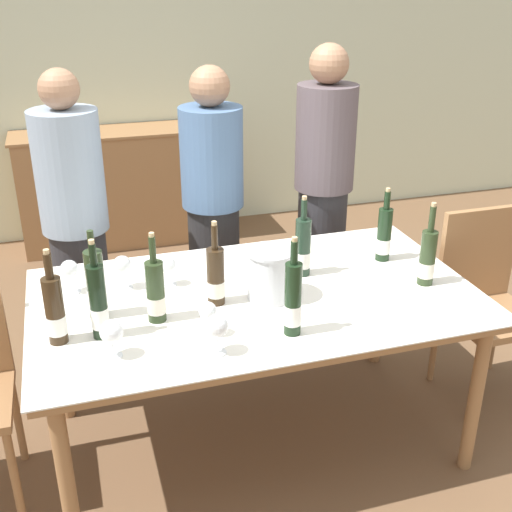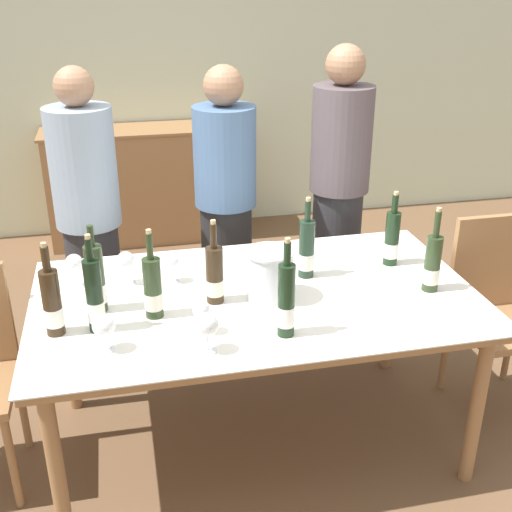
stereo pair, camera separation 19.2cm
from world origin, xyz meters
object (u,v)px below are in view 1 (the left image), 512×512
wine_bottle_5 (293,300)px  wine_glass_2 (122,266)px  sideboard_cabinet (120,187)px  person_host (77,233)px  wine_glass_5 (69,270)px  chair_right_end (485,293)px  wine_bottle_8 (303,248)px  person_guest_right (323,197)px  wine_glass_0 (217,327)px  wine_bottle_7 (96,287)px  wine_glass_3 (168,266)px  dining_table (256,308)px  wine_bottle_0 (384,235)px  wine_bottle_4 (216,277)px  wine_bottle_2 (55,311)px  person_guest_left (213,217)px  ice_bucket (270,273)px  wine_glass_4 (111,332)px  wine_bottle_6 (156,293)px  wine_bottle_1 (98,304)px  wine_bottle_3 (427,258)px  wine_glass_1 (208,312)px

wine_bottle_5 → wine_glass_2: bearing=135.2°
sideboard_cabinet → person_host: bearing=-101.8°
wine_glass_5 → chair_right_end: size_ratio=0.16×
wine_bottle_8 → person_guest_right: bearing=61.4°
wine_glass_0 → wine_bottle_7: bearing=134.2°
wine_bottle_5 → person_guest_right: person_guest_right is taller
wine_bottle_5 → wine_glass_3: 0.66m
dining_table → wine_glass_5: wine_glass_5 is taller
wine_bottle_5 → wine_glass_0: 0.31m
wine_glass_2 → wine_bottle_0: bearing=-2.8°
wine_bottle_0 → wine_bottle_4: (-0.86, -0.19, -0.01)m
wine_bottle_4 → wine_bottle_2: bearing=-169.2°
wine_bottle_7 → person_guest_left: person_guest_left is taller
wine_bottle_2 → wine_glass_0: (0.54, -0.25, -0.02)m
person_host → sideboard_cabinet: bearing=78.2°
ice_bucket → wine_glass_4: (-0.67, -0.26, -0.02)m
wine_bottle_6 → wine_bottle_7: (-0.22, 0.09, 0.01)m
wine_bottle_1 → wine_glass_4: 0.16m
wine_bottle_5 → wine_glass_4: size_ratio=2.72×
wine_bottle_1 → person_host: 0.99m
wine_glass_5 → wine_bottle_5: bearing=-36.8°
wine_bottle_0 → wine_glass_3: (-1.01, 0.03, -0.03)m
ice_bucket → person_host: bearing=130.3°
wine_bottle_5 → wine_glass_2: 0.80m
wine_bottle_5 → wine_bottle_8: size_ratio=1.06×
wine_bottle_0 → wine_glass_4: (-1.30, -0.47, -0.02)m
person_host → chair_right_end: bearing=-21.1°
wine_glass_3 → person_guest_left: (0.36, 0.67, -0.06)m
ice_bucket → person_guest_right: size_ratio=0.13×
sideboard_cabinet → wine_bottle_2: 2.84m
ice_bucket → wine_glass_3: 0.45m
wine_bottle_3 → wine_bottle_0: bearing=102.2°
wine_bottle_8 → wine_glass_5: (-1.00, 0.12, -0.02)m
wine_bottle_3 → dining_table: bearing=171.1°
wine_glass_0 → wine_bottle_4: bearing=76.7°
wine_bottle_1 → wine_bottle_4: size_ratio=1.09×
wine_glass_1 → wine_bottle_6: bearing=133.7°
wine_glass_1 → wine_glass_4: 0.36m
person_guest_right → wine_glass_3: bearing=-145.7°
ice_bucket → wine_bottle_1: wine_bottle_1 is taller
ice_bucket → wine_bottle_7: bearing=175.9°
wine_bottle_8 → person_guest_left: size_ratio=0.23×
dining_table → chair_right_end: (1.23, 0.09, -0.16)m
sideboard_cabinet → wine_glass_3: size_ratio=11.79×
wine_glass_1 → person_host: (-0.43, 1.09, -0.06)m
chair_right_end → person_host: (-1.92, 0.74, 0.27)m
wine_bottle_2 → wine_glass_5: 0.40m
chair_right_end → person_guest_right: 1.02m
wine_glass_0 → wine_glass_1: (-0.00, 0.13, -0.01)m
wine_bottle_4 → wine_glass_2: wine_bottle_4 is taller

